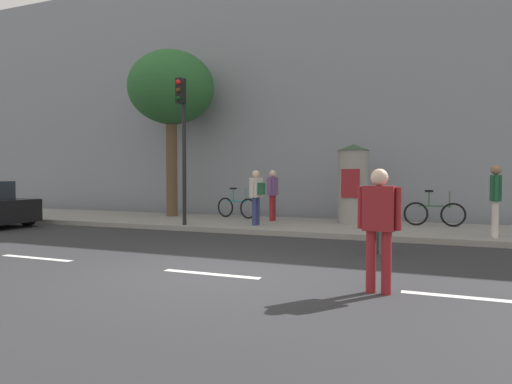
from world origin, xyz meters
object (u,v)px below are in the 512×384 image
object	(u,v)px
street_tree	(171,89)
pedestrian_tallest	(379,215)
pedestrian_with_backpack	(379,220)
bicycle_leaning	(434,213)
pedestrian_in_dark_shirt	(496,194)
pedestrian_in_light_jacket	(257,192)
bicycle_upright	(237,207)
poster_column	(353,183)
pedestrian_with_bag	(273,191)
traffic_light	(182,127)

from	to	relation	value
street_tree	pedestrian_tallest	world-z (taller)	street_tree
street_tree	pedestrian_tallest	xyz separation A→B (m)	(8.18, -4.74, -4.06)
pedestrian_with_backpack	bicycle_leaning	distance (m)	8.14
pedestrian_in_dark_shirt	pedestrian_in_light_jacket	bearing A→B (deg)	177.49
pedestrian_in_dark_shirt	bicycle_upright	xyz separation A→B (m)	(-8.08, 2.23, -0.68)
pedestrian_tallest	poster_column	bearing A→B (deg)	106.42
pedestrian_tallest	pedestrian_with_backpack	size ratio (longest dim) A/B	0.83
pedestrian_with_bag	pedestrian_in_light_jacket	bearing A→B (deg)	-90.20
poster_column	pedestrian_in_dark_shirt	distance (m)	4.34
traffic_light	pedestrian_with_bag	world-z (taller)	traffic_light
poster_column	pedestrian_tallest	size ratio (longest dim) A/B	1.71
pedestrian_with_bag	bicycle_upright	distance (m)	1.76
pedestrian_in_light_jacket	pedestrian_with_bag	world-z (taller)	pedestrian_with_bag
traffic_light	pedestrian_with_bag	bearing A→B (deg)	47.68
pedestrian_in_light_jacket	pedestrian_in_dark_shirt	bearing A→B (deg)	-2.51
pedestrian_tallest	pedestrian_in_dark_shirt	bearing A→B (deg)	47.78
pedestrian_in_dark_shirt	pedestrian_tallest	bearing A→B (deg)	-132.22
poster_column	pedestrian_with_bag	world-z (taller)	poster_column
pedestrian_with_backpack	pedestrian_in_light_jacket	world-z (taller)	pedestrian_in_light_jacket
pedestrian_tallest	pedestrian_in_light_jacket	bearing A→B (deg)	143.27
pedestrian_tallest	bicycle_upright	bearing A→B (deg)	138.47
street_tree	pedestrian_in_dark_shirt	distance (m)	11.46
pedestrian_with_bag	pedestrian_in_dark_shirt	bearing A→B (deg)	-14.80
traffic_light	street_tree	distance (m)	3.75
bicycle_leaning	bicycle_upright	xyz separation A→B (m)	(-6.65, 0.19, 0.00)
street_tree	pedestrian_with_backpack	size ratio (longest dim) A/B	3.47
bicycle_upright	pedestrian_with_bag	bearing A→B (deg)	-18.15
street_tree	pedestrian_with_backpack	world-z (taller)	street_tree
pedestrian_with_bag	bicycle_leaning	size ratio (longest dim) A/B	0.96
pedestrian_with_bag	pedestrian_tallest	bearing A→B (deg)	-47.80
traffic_light	bicycle_leaning	distance (m)	8.08
pedestrian_in_light_jacket	pedestrian_with_backpack	bearing A→B (deg)	-54.99
traffic_light	bicycle_leaning	xyz separation A→B (m)	(7.18, 2.64, -2.61)
pedestrian_tallest	pedestrian_with_bag	size ratio (longest dim) A/B	0.87
pedestrian_tallest	pedestrian_with_bag	world-z (taller)	pedestrian_with_bag
poster_column	bicycle_leaning	distance (m)	2.59
traffic_light	pedestrian_with_bag	xyz separation A→B (m)	(2.10, 2.31, -2.00)
street_tree	bicycle_leaning	size ratio (longest dim) A/B	3.49
pedestrian_in_light_jacket	bicycle_upright	xyz separation A→B (m)	(-1.57, 1.95, -0.62)
pedestrian_with_bag	bicycle_leaning	world-z (taller)	pedestrian_with_bag
pedestrian_in_dark_shirt	pedestrian_with_bag	bearing A→B (deg)	165.20
pedestrian_in_dark_shirt	pedestrian_with_bag	world-z (taller)	pedestrian_in_dark_shirt
pedestrian_with_backpack	street_tree	bearing A→B (deg)	136.78
pedestrian_with_backpack	pedestrian_with_bag	world-z (taller)	pedestrian_with_bag
street_tree	pedestrian_in_light_jacket	size ratio (longest dim) A/B	3.65
pedestrian_in_dark_shirt	poster_column	bearing A→B (deg)	152.94
pedestrian_with_backpack	pedestrian_in_dark_shirt	distance (m)	6.40
traffic_light	street_tree	bearing A→B (deg)	128.15
pedestrian_in_light_jacket	pedestrian_with_bag	size ratio (longest dim) A/B	0.99
poster_column	street_tree	size ratio (longest dim) A/B	0.41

